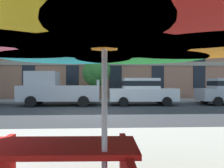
# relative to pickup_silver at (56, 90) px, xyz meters

# --- Properties ---
(ground_plane) EXTENTS (120.00, 120.00, 0.00)m
(ground_plane) POSITION_rel_pickup_silver_xyz_m (2.31, -3.70, -1.03)
(ground_plane) COLOR #2D3033
(sidewalk_far) EXTENTS (56.00, 3.60, 0.12)m
(sidewalk_far) POSITION_rel_pickup_silver_xyz_m (2.31, 3.10, -0.97)
(sidewalk_far) COLOR gray
(sidewalk_far) RESTS_ON ground
(apartment_building) EXTENTS (37.89, 12.08, 12.80)m
(apartment_building) POSITION_rel_pickup_silver_xyz_m (2.31, 11.29, 5.37)
(apartment_building) COLOR #A87056
(apartment_building) RESTS_ON ground
(pickup_silver) EXTENTS (5.10, 2.12, 2.20)m
(pickup_silver) POSITION_rel_pickup_silver_xyz_m (0.00, 0.00, 0.00)
(pickup_silver) COLOR #A8AAB2
(pickup_silver) RESTS_ON ground
(sedan_white) EXTENTS (4.40, 1.98, 1.78)m
(sedan_white) POSITION_rel_pickup_silver_xyz_m (5.59, -0.00, -0.08)
(sedan_white) COLOR silver
(sedan_white) RESTS_ON ground
(street_tree_middle) EXTENTS (2.29, 2.44, 3.48)m
(street_tree_middle) POSITION_rel_pickup_silver_xyz_m (2.58, 3.78, 1.35)
(street_tree_middle) COLOR #4C3823
(street_tree_middle) RESTS_ON ground
(patio_umbrella) EXTENTS (3.93, 3.65, 2.36)m
(patio_umbrella) POSITION_rel_pickup_silver_xyz_m (2.89, -12.70, 1.02)
(patio_umbrella) COLOR silver
(patio_umbrella) RESTS_ON ground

